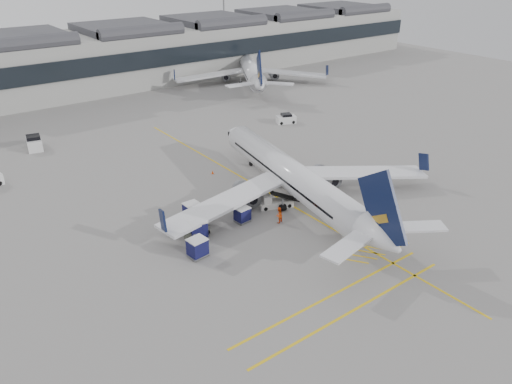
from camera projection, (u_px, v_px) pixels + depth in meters
ground at (246, 252)px, 49.20m from camera, size 220.00×220.00×0.00m
terminal at (32, 65)px, 98.07m from camera, size 200.00×20.45×12.40m
apron_markings at (264, 190)px, 61.77m from camera, size 0.25×60.00×0.01m
airliner_main at (294, 178)px, 57.97m from camera, size 33.85×37.31×10.01m
airliner_far at (250, 70)px, 109.47m from camera, size 30.11×33.21×9.84m
belt_loader at (275, 202)px, 57.60m from camera, size 4.87×2.95×1.93m
baggage_cart_a at (242, 214)px, 54.27m from camera, size 1.75×1.49×1.71m
baggage_cart_b at (192, 210)px, 54.88m from camera, size 1.82×1.52×1.87m
baggage_cart_c at (198, 229)px, 51.09m from camera, size 2.17×1.89×2.03m
baggage_cart_d at (197, 247)px, 48.05m from camera, size 2.01×1.72×1.94m
ramp_agent_a at (240, 191)px, 59.43m from camera, size 0.84×0.77×1.92m
ramp_agent_b at (279, 215)px, 54.04m from camera, size 1.04×0.90×1.84m
pushback_tug at (197, 231)px, 51.58m from camera, size 2.75×2.10×1.37m
safety_cone_nose at (213, 172)px, 66.09m from camera, size 0.33×0.33×0.46m
safety_cone_engine at (300, 190)px, 61.29m from camera, size 0.37×0.37×0.51m
service_van_mid at (34, 143)px, 74.02m from camera, size 2.71×4.31×2.06m
service_van_right at (286, 119)px, 85.03m from camera, size 3.58×2.66×1.65m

